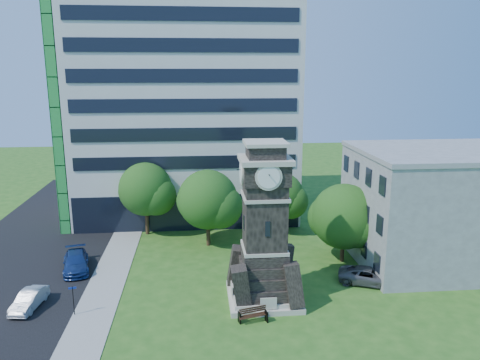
{
  "coord_description": "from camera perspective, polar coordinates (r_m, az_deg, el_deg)",
  "views": [
    {
      "loc": [
        -1.84,
        -30.58,
        17.1
      ],
      "look_at": [
        1.78,
        8.48,
        7.92
      ],
      "focal_mm": 35.0,
      "sensor_mm": 36.0,
      "label": 1
    }
  ],
  "objects": [
    {
      "name": "office_tall",
      "position": [
        56.51,
        -6.78,
        10.17
      ],
      "size": [
        26.2,
        15.11,
        28.6
      ],
      "color": "silver",
      "rests_on": "ground"
    },
    {
      "name": "ground",
      "position": [
        35.08,
        -1.69,
        -16.0
      ],
      "size": [
        160.0,
        160.0,
        0.0
      ],
      "primitive_type": "plane",
      "color": "#255618",
      "rests_on": "ground"
    },
    {
      "name": "tree_nw",
      "position": [
        50.2,
        -11.35,
        -1.32
      ],
      "size": [
        6.19,
        5.63,
        7.78
      ],
      "rotation": [
        0.0,
        0.0,
        0.08
      ],
      "color": "#332114",
      "rests_on": "ground"
    },
    {
      "name": "clock_tower",
      "position": [
        34.99,
        2.98,
        -6.59
      ],
      "size": [
        5.4,
        5.4,
        12.22
      ],
      "color": "#B7AF9F",
      "rests_on": "ground"
    },
    {
      "name": "street_sign",
      "position": [
        36.23,
        -19.67,
        -13.31
      ],
      "size": [
        0.54,
        0.05,
        2.26
      ],
      "rotation": [
        0.0,
        0.0,
        0.15
      ],
      "color": "black",
      "rests_on": "ground"
    },
    {
      "name": "tree_east",
      "position": [
        43.32,
        12.66,
        -4.56
      ],
      "size": [
        6.52,
        5.93,
        7.28
      ],
      "rotation": [
        0.0,
        0.0,
        0.04
      ],
      "color": "#332114",
      "rests_on": "ground"
    },
    {
      "name": "car_street_mid",
      "position": [
        38.78,
        -24.3,
        -13.18
      ],
      "size": [
        1.91,
        4.08,
        1.29
      ],
      "primitive_type": "imported",
      "rotation": [
        0.0,
        0.0,
        -0.14
      ],
      "color": "#B1B5B9",
      "rests_on": "ground"
    },
    {
      "name": "car_east_lot",
      "position": [
        40.54,
        15.45,
        -11.22
      ],
      "size": [
        5.41,
        3.96,
        1.37
      ],
      "primitive_type": "imported",
      "rotation": [
        0.0,
        0.0,
        1.18
      ],
      "color": "#525257",
      "rests_on": "ground"
    },
    {
      "name": "car_street_north",
      "position": [
        44.02,
        -19.37,
        -9.42
      ],
      "size": [
        3.23,
        5.5,
        1.5
      ],
      "primitive_type": "imported",
      "rotation": [
        0.0,
        0.0,
        0.23
      ],
      "color": "navy",
      "rests_on": "ground"
    },
    {
      "name": "office_low",
      "position": [
        45.88,
        23.33,
        -2.96
      ],
      "size": [
        15.2,
        12.2,
        10.4
      ],
      "color": "#9FA2A4",
      "rests_on": "ground"
    },
    {
      "name": "park_bench",
      "position": [
        33.88,
        1.57,
        -16.07
      ],
      "size": [
        2.02,
        0.54,
        1.04
      ],
      "rotation": [
        0.0,
        0.0,
        0.27
      ],
      "color": "black",
      "rests_on": "ground"
    },
    {
      "name": "tree_ne",
      "position": [
        49.84,
        5.01,
        -2.11
      ],
      "size": [
        5.53,
        5.03,
        6.69
      ],
      "rotation": [
        0.0,
        0.0,
        -0.37
      ],
      "color": "#332114",
      "rests_on": "ground"
    },
    {
      "name": "sidewalk",
      "position": [
        40.2,
        -16.15,
        -12.51
      ],
      "size": [
        3.0,
        70.0,
        0.06
      ],
      "primitive_type": "cube",
      "color": "gray",
      "rests_on": "ground"
    },
    {
      "name": "tree_nc",
      "position": [
        46.12,
        -3.86,
        -2.61
      ],
      "size": [
        6.5,
        5.91,
        7.72
      ],
      "rotation": [
        0.0,
        0.0,
        0.24
      ],
      "color": "#332114",
      "rests_on": "ground"
    }
  ]
}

